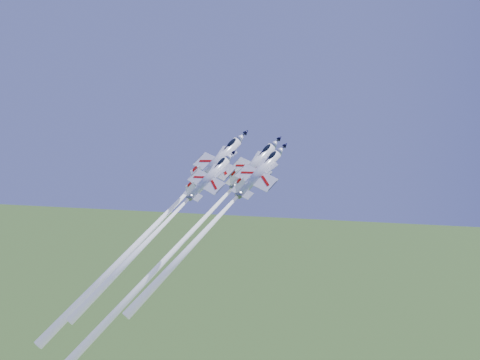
% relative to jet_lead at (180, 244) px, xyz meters
% --- Properties ---
extents(jet_lead, '(34.39, 43.00, 50.32)m').
position_rel_jet_lead_xyz_m(jet_lead, '(0.00, 0.00, 0.00)').
color(jet_lead, white).
extents(jet_left, '(31.05, 38.07, 44.29)m').
position_rel_jet_lead_xyz_m(jet_left, '(-5.29, 0.68, 4.12)').
color(jet_left, white).
extents(jet_right, '(24.19, 29.12, 33.69)m').
position_rel_jet_lead_xyz_m(jet_right, '(8.79, -3.62, 6.90)').
color(jet_right, white).
extents(jet_slot, '(23.95, 29.13, 33.81)m').
position_rel_jet_lead_xyz_m(jet_slot, '(-2.52, -4.06, 5.06)').
color(jet_slot, white).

